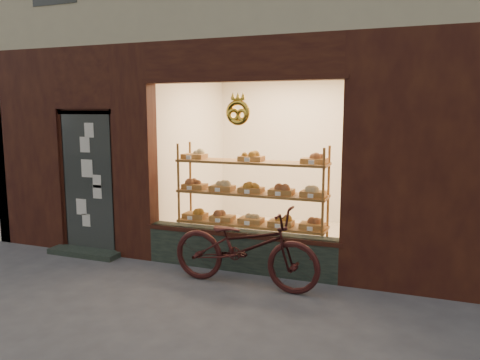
% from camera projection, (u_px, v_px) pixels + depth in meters
% --- Properties ---
extents(ground, '(90.00, 90.00, 0.00)m').
position_uv_depth(ground, '(123.00, 331.00, 4.65)').
color(ground, '#3D3E43').
extents(display_shelf, '(2.20, 0.45, 1.70)m').
position_uv_depth(display_shelf, '(251.00, 204.00, 6.73)').
color(display_shelf, brown).
rests_on(display_shelf, ground).
extents(bicycle, '(1.95, 0.74, 1.01)m').
position_uv_depth(bicycle, '(245.00, 247.00, 5.79)').
color(bicycle, black).
rests_on(bicycle, ground).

